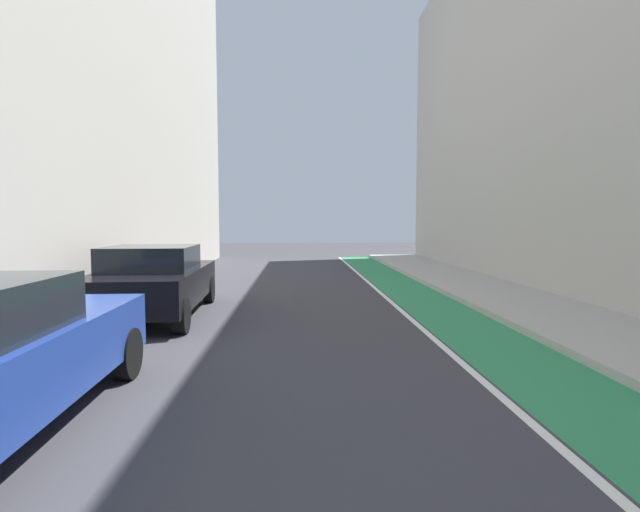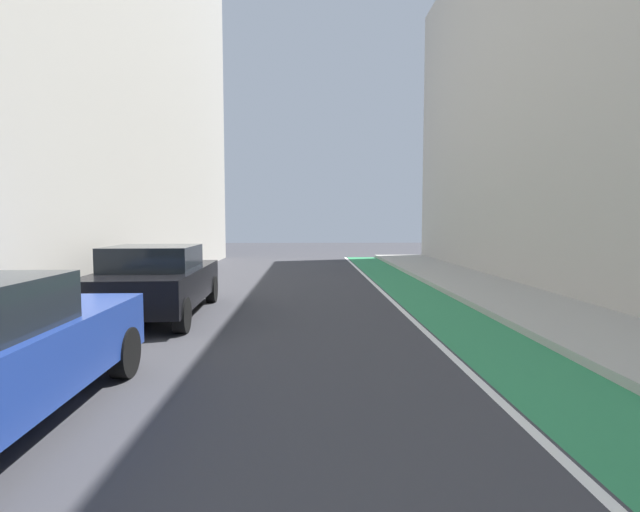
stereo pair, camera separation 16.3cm
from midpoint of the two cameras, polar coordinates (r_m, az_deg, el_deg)
ground_plane at (r=7.92m, az=-3.50°, el=-10.72°), size 74.26×74.26×0.00m
bike_lane_paint at (r=10.37m, az=15.36°, el=-7.28°), size 1.60×33.76×0.00m
lane_divider_stripe at (r=10.13m, az=10.47°, el=-7.46°), size 0.12×33.76×0.00m
sidewalk_right at (r=11.20m, az=25.92°, el=-6.34°), size 2.69×33.76×0.14m
building_facade_right at (r=14.79m, az=32.14°, el=21.73°), size 2.40×29.76×13.29m
parked_sedan_black at (r=10.62m, az=-20.01°, el=-2.81°), size 2.16×4.48×1.53m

